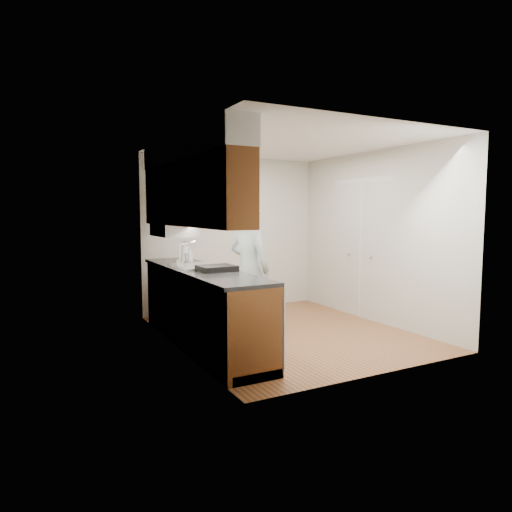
{
  "coord_description": "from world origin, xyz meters",
  "views": [
    {
      "loc": [
        -3.15,
        -5.08,
        1.62
      ],
      "look_at": [
        -0.34,
        0.25,
        1.03
      ],
      "focal_mm": 32.0,
      "sensor_mm": 36.0,
      "label": 1
    }
  ],
  "objects_px": {
    "soap_bottle_b": "(190,254)",
    "steel_can": "(186,258)",
    "soap_bottle_a": "(184,251)",
    "dish_rack": "(217,268)",
    "person": "(249,260)"
  },
  "relations": [
    {
      "from": "soap_bottle_b",
      "to": "steel_can",
      "type": "relative_size",
      "value": 1.49
    },
    {
      "from": "soap_bottle_a",
      "to": "dish_rack",
      "type": "xyz_separation_m",
      "value": [
        0.03,
        -1.03,
        -0.12
      ]
    },
    {
      "from": "person",
      "to": "dish_rack",
      "type": "relative_size",
      "value": 4.83
    },
    {
      "from": "steel_can",
      "to": "dish_rack",
      "type": "bearing_deg",
      "value": -88.94
    },
    {
      "from": "soap_bottle_a",
      "to": "soap_bottle_b",
      "type": "xyz_separation_m",
      "value": [
        0.09,
        0.05,
        -0.05
      ]
    },
    {
      "from": "soap_bottle_a",
      "to": "steel_can",
      "type": "distance_m",
      "value": 0.09
    },
    {
      "from": "soap_bottle_a",
      "to": "soap_bottle_b",
      "type": "bearing_deg",
      "value": 31.24
    },
    {
      "from": "soap_bottle_a",
      "to": "steel_can",
      "type": "xyz_separation_m",
      "value": [
        0.02,
        -0.03,
        -0.08
      ]
    },
    {
      "from": "person",
      "to": "soap_bottle_a",
      "type": "relative_size",
      "value": 6.62
    },
    {
      "from": "steel_can",
      "to": "dish_rack",
      "type": "xyz_separation_m",
      "value": [
        0.02,
        -1.0,
        -0.03
      ]
    },
    {
      "from": "soap_bottle_a",
      "to": "steel_can",
      "type": "relative_size",
      "value": 2.25
    },
    {
      "from": "dish_rack",
      "to": "person",
      "type": "bearing_deg",
      "value": 32.37
    },
    {
      "from": "person",
      "to": "steel_can",
      "type": "height_order",
      "value": "person"
    },
    {
      "from": "person",
      "to": "steel_can",
      "type": "bearing_deg",
      "value": 28.47
    },
    {
      "from": "person",
      "to": "soap_bottle_a",
      "type": "bearing_deg",
      "value": 27.61
    }
  ]
}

